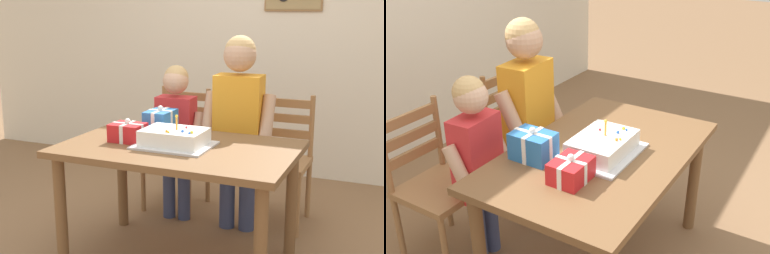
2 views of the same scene
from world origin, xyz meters
TOP-DOWN VIEW (x-y plane):
  - back_wall at (0.00, 1.99)m, footprint 6.40×0.11m
  - dining_table at (0.00, 0.00)m, footprint 1.37×0.86m
  - birthday_cake at (-0.02, -0.02)m, footprint 0.44×0.34m
  - gift_box_red_large at (-0.33, -0.02)m, footprint 0.20×0.16m
  - gift_box_beside_cake at (-0.25, 0.26)m, footprint 0.16×0.22m
  - chair_left at (-0.40, 0.86)m, footprint 0.42×0.42m
  - chair_right at (0.40, 0.86)m, footprint 0.42×0.42m
  - child_older at (0.17, 0.61)m, footprint 0.50×0.29m
  - child_younger at (-0.30, 0.61)m, footprint 0.42×0.24m

SIDE VIEW (x-z plane):
  - chair_left at x=-0.40m, z-range 0.01..0.93m
  - chair_right at x=0.40m, z-range 0.01..0.93m
  - dining_table at x=0.00m, z-range 0.27..1.01m
  - child_younger at x=-0.30m, z-range 0.12..1.26m
  - birthday_cake at x=-0.02m, z-range 0.69..0.88m
  - gift_box_red_large at x=-0.33m, z-range 0.72..0.87m
  - gift_box_beside_cake at x=-0.25m, z-range 0.72..0.90m
  - child_older at x=0.17m, z-range 0.15..1.50m
  - back_wall at x=0.00m, z-range 0.00..2.60m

